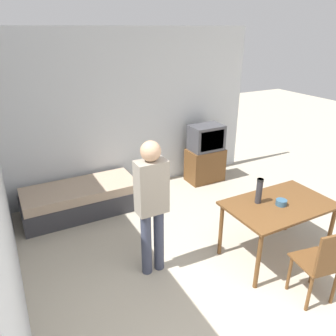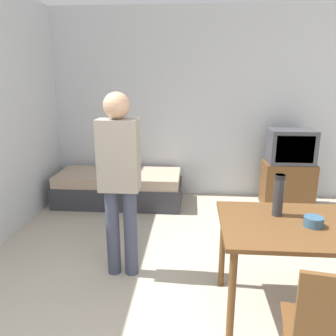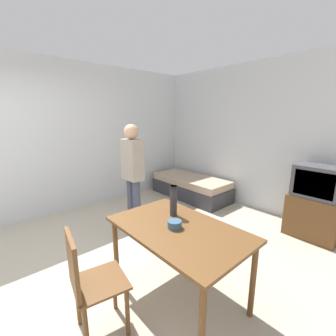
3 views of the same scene
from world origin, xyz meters
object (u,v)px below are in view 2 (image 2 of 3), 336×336
object	(u,v)px
person_standing	(119,174)
dining_table	(312,235)
daybed	(120,188)
mate_bowl	(313,222)
tv	(289,170)
thermos_flask	(279,194)

from	to	relation	value
person_standing	dining_table	bearing A→B (deg)	-17.42
daybed	mate_bowl	world-z (taller)	mate_bowl
daybed	mate_bowl	bearing A→B (deg)	-50.14
daybed	person_standing	size ratio (longest dim) A/B	1.08
tv	dining_table	size ratio (longest dim) A/B	0.84
daybed	mate_bowl	xyz separation A→B (m)	(1.86, -2.23, 0.56)
tv	mate_bowl	xyz separation A→B (m)	(-0.49, -2.30, 0.27)
daybed	person_standing	distance (m)	1.93
person_standing	mate_bowl	world-z (taller)	person_standing
mate_bowl	daybed	bearing A→B (deg)	129.86
person_standing	mate_bowl	size ratio (longest dim) A/B	12.61
tv	thermos_flask	distance (m)	2.27
dining_table	tv	bearing A→B (deg)	78.18
dining_table	mate_bowl	bearing A→B (deg)	-110.98
dining_table	thermos_flask	xyz separation A→B (m)	(-0.22, 0.14, 0.26)
dining_table	person_standing	distance (m)	1.56
daybed	thermos_flask	xyz separation A→B (m)	(1.66, -2.06, 0.70)
tv	person_standing	world-z (taller)	person_standing
daybed	thermos_flask	bearing A→B (deg)	-51.12
person_standing	mate_bowl	bearing A→B (deg)	-18.78
person_standing	thermos_flask	bearing A→B (deg)	-14.41
mate_bowl	thermos_flask	bearing A→B (deg)	139.58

